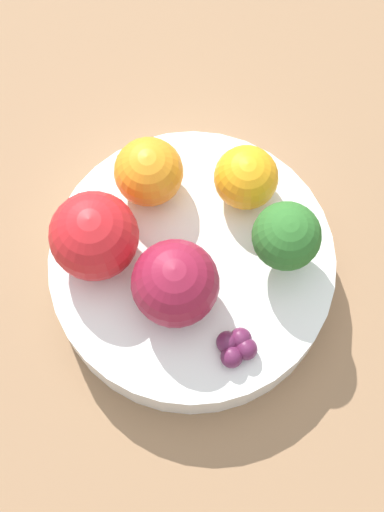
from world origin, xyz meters
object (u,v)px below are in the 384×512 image
at_px(apple_green, 94,236).
at_px(grape_cluster, 236,347).
at_px(apple_red, 181,286).
at_px(bowl, 192,270).
at_px(orange_front, 246,177).
at_px(broccoli, 286,237).
at_px(orange_back, 149,172).

relative_size(apple_green, grape_cluster, 2.10).
bearing_deg(apple_red, bowl, 8.61).
distance_m(apple_red, grape_cluster, 0.06).
xyz_separation_m(apple_green, orange_front, (0.08, -0.08, -0.01)).
height_order(apple_red, orange_front, apple_red).
bearing_deg(broccoli, bowl, 117.56).
height_order(apple_red, orange_back, apple_red).
bearing_deg(orange_front, apple_red, 174.14).
height_order(apple_green, grape_cluster, apple_green).
relative_size(orange_front, orange_back, 0.93).
relative_size(apple_red, orange_front, 1.30).
bearing_deg(orange_front, orange_back, 110.14).
height_order(bowl, orange_front, orange_front).
relative_size(apple_green, orange_back, 1.25).
bearing_deg(grape_cluster, orange_front, 19.17).
bearing_deg(apple_green, orange_front, -42.76).
xyz_separation_m(bowl, orange_front, (0.07, -0.01, 0.04)).
bearing_deg(broccoli, apple_green, 112.13).
relative_size(apple_green, orange_front, 1.34).
xyz_separation_m(broccoli, orange_back, (0.01, 0.11, -0.01)).
distance_m(bowl, grape_cluster, 0.08).
bearing_deg(grape_cluster, broccoli, -2.73).
xyz_separation_m(apple_red, apple_green, (0.01, 0.07, 0.00)).
height_order(bowl, apple_green, apple_green).
bearing_deg(apple_red, apple_green, 82.50).
bearing_deg(orange_front, apple_green, 137.24).
bearing_deg(bowl, apple_red, -171.39).
bearing_deg(apple_green, grape_cluster, -103.37).
distance_m(apple_red, orange_back, 0.09).
relative_size(bowl, grape_cluster, 6.97).
bearing_deg(orange_front, grape_cluster, -160.83).
relative_size(apple_red, apple_green, 0.97).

